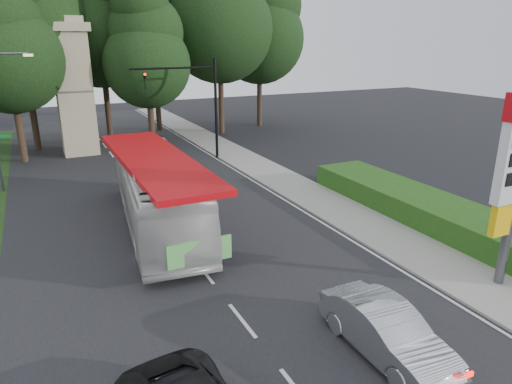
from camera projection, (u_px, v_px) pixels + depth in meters
name	position (u px, v px, depth m)	size (l,w,h in m)	color
road_surface	(171.00, 230.00, 21.10)	(14.00, 80.00, 0.02)	black
sidewalk_right	(324.00, 202.00, 24.63)	(3.00, 80.00, 0.12)	gray
hedge	(422.00, 208.00, 22.29)	(3.00, 14.00, 1.20)	#1F4311
traffic_signal_mast	(198.00, 96.00, 32.24)	(6.10, 0.35, 7.20)	black
monument	(74.00, 87.00, 34.02)	(3.00, 3.00, 10.05)	tan
tree_center_right	(97.00, 7.00, 37.67)	(9.24, 9.24, 18.15)	#2D2116
tree_east_near	(153.00, 26.00, 41.88)	(8.12, 8.12, 15.95)	#2D2116
tree_east_mid	(219.00, 5.00, 40.03)	(9.52, 9.52, 18.70)	#2D2116
tree_far_east	(260.00, 19.00, 44.13)	(8.68, 8.68, 17.05)	#2D2116
tree_monument_left	(4.00, 36.00, 30.38)	(7.28, 7.28, 14.30)	#2D2116
tree_monument_right	(146.00, 46.00, 34.97)	(6.72, 6.72, 13.20)	#2D2116
transit_bus	(157.00, 192.00, 21.11)	(2.83, 12.11, 3.37)	beige
sedan_silver	(386.00, 331.00, 12.56)	(1.55, 4.46, 1.47)	#A9ACB1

